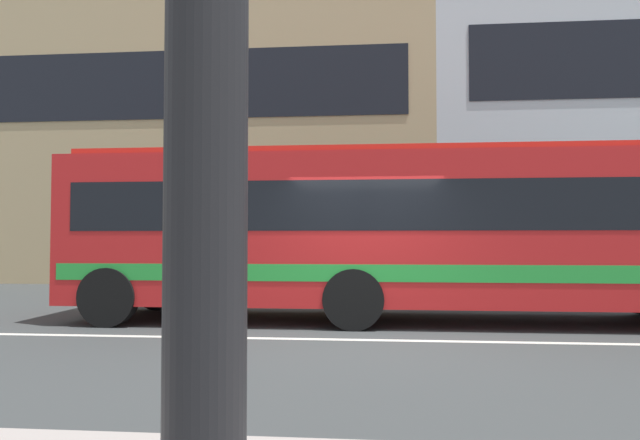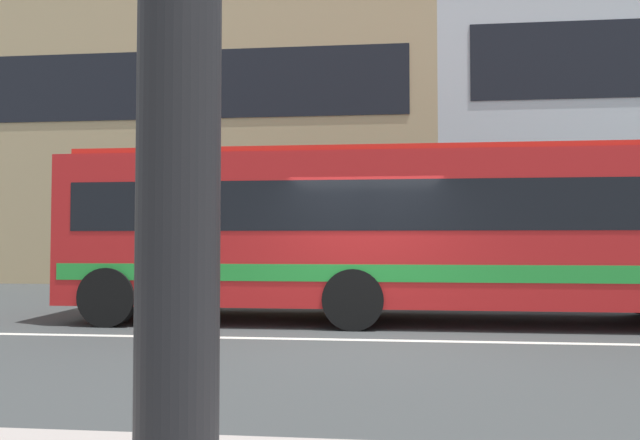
% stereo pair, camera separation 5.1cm
% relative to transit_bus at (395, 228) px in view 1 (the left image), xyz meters
% --- Properties ---
extents(ground_plane, '(160.00, 160.00, 0.00)m').
position_rel_transit_bus_xyz_m(ground_plane, '(-0.51, -2.05, -1.69)').
color(ground_plane, '#3A3E3F').
extents(lane_centre_line, '(60.00, 0.16, 0.01)m').
position_rel_transit_bus_xyz_m(lane_centre_line, '(-0.51, -2.05, -1.69)').
color(lane_centre_line, silver).
rests_on(lane_centre_line, ground_plane).
extents(apartment_block_left, '(21.93, 10.48, 11.37)m').
position_rel_transit_bus_xyz_m(apartment_block_left, '(-9.34, 12.75, 3.99)').
color(apartment_block_left, tan).
rests_on(apartment_block_left, ground_plane).
extents(transit_bus, '(11.80, 2.61, 3.06)m').
position_rel_transit_bus_xyz_m(transit_bus, '(0.00, 0.00, 0.00)').
color(transit_bus, red).
rests_on(transit_bus, ground_plane).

